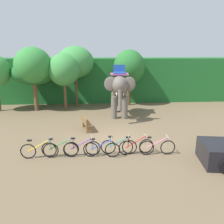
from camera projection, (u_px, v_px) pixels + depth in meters
ground_plane at (115, 139)px, 12.67m from camera, size 80.00×80.00×0.00m
foliage_hedge at (106, 78)px, 23.94m from camera, size 36.00×6.00×4.13m
tree_center at (34, 73)px, 18.84m from camera, size 3.55×3.55×4.08m
tree_center_left at (33, 66)px, 18.01m from camera, size 2.94×2.94×5.12m
tree_right at (64, 70)px, 18.47m from camera, size 2.60×2.60×4.63m
tree_far_left at (75, 62)px, 19.52m from camera, size 3.14×3.14×5.22m
tree_left at (129, 67)px, 20.08m from camera, size 2.76×2.76×4.94m
elephant at (119, 87)px, 16.62m from camera, size 2.09×4.20×3.78m
bike_yellow at (39, 150)px, 10.30m from camera, size 1.71×0.52×0.92m
bike_green at (60, 149)px, 10.42m from camera, size 1.71×0.52×0.92m
bike_purple at (82, 148)px, 10.53m from camera, size 1.71×0.52×0.92m
bike_blue at (102, 149)px, 10.41m from camera, size 1.70×0.52×0.92m
bike_teal at (119, 146)px, 10.71m from camera, size 1.71×0.52×0.92m
bike_red at (136, 146)px, 10.73m from camera, size 1.70×0.52×0.92m
bike_pink at (157, 147)px, 10.65m from camera, size 1.71×0.52×0.92m
wooden_bench at (86, 123)px, 14.02m from camera, size 0.76×1.55×0.89m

